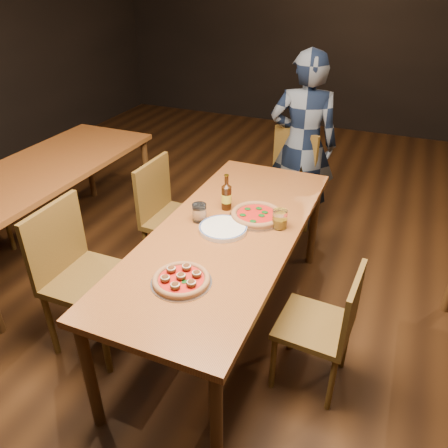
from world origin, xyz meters
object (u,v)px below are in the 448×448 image
at_px(table_left, 42,176).
at_px(diner, 303,145).
at_px(pizza_meatball, 181,279).
at_px(chair_main_nw, 91,279).
at_px(chair_end, 279,185).
at_px(amber_glass, 280,219).
at_px(beer_bottle, 226,197).
at_px(chair_main_e, 314,324).
at_px(table_main, 227,240).
at_px(plate_stack, 223,228).
at_px(water_glass, 199,213).
at_px(chair_main_sw, 179,219).
at_px(pizza_margherita, 257,215).

distance_m(table_left, diner, 2.13).
bearing_deg(pizza_meatball, diner, 87.15).
relative_size(table_left, chair_main_nw, 2.04).
bearing_deg(chair_end, pizza_meatball, -68.22).
bearing_deg(chair_main_nw, amber_glass, -58.98).
height_order(pizza_meatball, beer_bottle, beer_bottle).
bearing_deg(table_left, beer_bottle, -2.03).
bearing_deg(chair_main_e, chair_end, -153.06).
distance_m(table_main, chair_main_nw, 0.84).
bearing_deg(pizza_meatball, plate_stack, 90.41).
xyz_separation_m(amber_glass, diner, (-0.19, 1.32, -0.02)).
distance_m(chair_end, water_glass, 1.30).
height_order(chair_main_nw, chair_end, chair_main_nw).
bearing_deg(beer_bottle, table_left, 177.97).
height_order(pizza_meatball, diner, diner).
height_order(chair_main_sw, amber_glass, chair_main_sw).
bearing_deg(table_left, diner, 33.25).
bearing_deg(beer_bottle, pizza_margherita, -10.47).
bearing_deg(beer_bottle, plate_stack, -71.56).
bearing_deg(pizza_margherita, table_main, -118.76).
distance_m(chair_main_e, diner, 1.80).
distance_m(table_left, chair_end, 1.93).
xyz_separation_m(chair_main_nw, beer_bottle, (0.59, 0.68, 0.34)).
bearing_deg(chair_end, chair_main_nw, -89.65).
bearing_deg(diner, water_glass, 67.61).
height_order(pizza_margherita, diner, diner).
bearing_deg(pizza_margherita, pizza_meatball, -99.83).
xyz_separation_m(pizza_meatball, diner, (0.10, 2.01, 0.01)).
bearing_deg(pizza_meatball, beer_bottle, 96.43).
xyz_separation_m(table_left, pizza_margherita, (1.81, -0.10, 0.09)).
bearing_deg(amber_glass, diner, 98.23).
relative_size(water_glass, diner, 0.07).
distance_m(table_main, chair_end, 1.30).
xyz_separation_m(chair_main_nw, pizza_meatball, (0.67, -0.11, 0.28)).
relative_size(chair_main_nw, chair_main_sw, 1.05).
relative_size(pizza_meatball, plate_stack, 1.07).
relative_size(table_left, amber_glass, 17.95).
relative_size(chair_main_nw, beer_bottle, 4.23).
distance_m(chair_main_sw, diner, 1.27).
bearing_deg(pizza_margherita, table_left, 176.94).
bearing_deg(chair_end, chair_main_e, -45.65).
bearing_deg(chair_end, table_main, -66.96).
xyz_separation_m(table_main, chair_main_e, (0.60, -0.21, -0.27)).
distance_m(chair_main_e, pizza_meatball, 0.79).
xyz_separation_m(chair_main_sw, water_glass, (0.37, -0.39, 0.34)).
distance_m(beer_bottle, water_glass, 0.23).
height_order(amber_glass, diner, diner).
bearing_deg(pizza_margherita, amber_glass, -17.48).
bearing_deg(beer_bottle, chair_end, 87.00).
bearing_deg(pizza_meatball, chair_end, 91.07).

